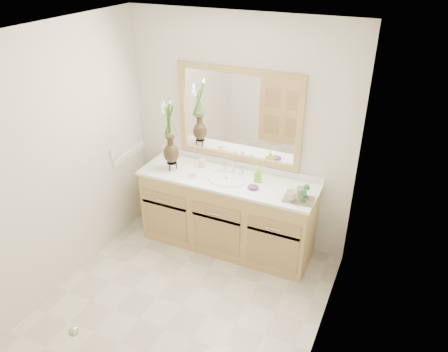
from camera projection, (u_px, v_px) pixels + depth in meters
The scene contains 22 objects.
floor at pixel (182, 306), 3.99m from camera, with size 2.60×2.60×0.00m, color beige.
ceiling at pixel (165, 36), 2.85m from camera, with size 2.40×2.60×0.02m, color white.
wall_back at pixel (239, 134), 4.46m from camera, with size 2.40×0.02×2.40m, color white.
wall_front at pixel (55, 305), 2.38m from camera, with size 2.40×0.02×2.40m, color white.
wall_left at pixel (57, 165), 3.86m from camera, with size 0.02×2.60×2.40m, color white.
wall_right at pixel (327, 231), 2.98m from camera, with size 0.02×2.60×2.40m, color white.
vanity at pixel (227, 214), 4.61m from camera, with size 1.80×0.55×0.80m.
counter at pixel (227, 179), 4.41m from camera, with size 1.84×0.57×0.03m, color white.
sink at pixel (227, 184), 4.42m from camera, with size 0.38×0.34×0.23m.
mirror at pixel (238, 116), 4.34m from camera, with size 1.32×0.04×0.97m.
switch_plate at pixel (115, 153), 4.57m from camera, with size 0.02×0.12×0.12m, color white.
door at pixel (24, 312), 2.60m from camera, with size 0.80×0.03×2.00m, color tan.
flower_vase at pixel (169, 122), 4.33m from camera, with size 0.19×0.19×0.77m.
tumbler at pixel (202, 163), 4.61m from camera, with size 0.07×0.07×0.08m, color beige.
soap_dish at pixel (193, 175), 4.44m from camera, with size 0.11×0.11×0.03m.
soap_bottle at pixel (258, 174), 4.33m from camera, with size 0.07×0.07×0.15m, color #86E134.
purple_dish at pixel (253, 187), 4.21m from camera, with size 0.11×0.09×0.04m, color #622570.
tray at pixel (299, 199), 4.04m from camera, with size 0.28×0.19×0.01m, color brown.
mug_left at pixel (291, 195), 4.00m from camera, with size 0.10×0.09×0.10m, color beige.
mug_right at pixel (301, 192), 4.04m from camera, with size 0.10×0.10×0.10m, color beige.
goblet_front at pixel (304, 193), 3.94m from camera, with size 0.06×0.06×0.13m.
goblet_back at pixel (307, 188), 4.02m from camera, with size 0.06×0.06×0.13m.
Camera 1 is at (1.57, -2.51, 2.95)m, focal length 35.00 mm.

